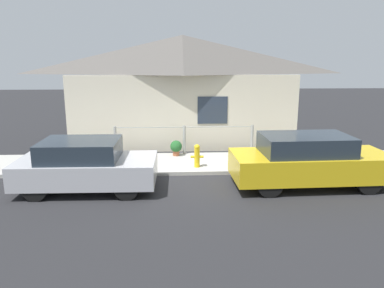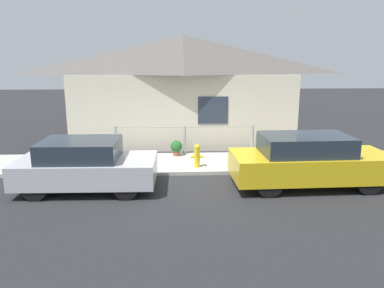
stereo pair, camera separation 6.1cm
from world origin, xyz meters
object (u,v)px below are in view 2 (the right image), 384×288
object	(u,v)px
potted_plant_near_hydrant	(176,147)
car_left	(85,165)
car_right	(309,161)
fire_hydrant	(197,155)

from	to	relation	value
potted_plant_near_hydrant	car_left	bearing A→B (deg)	-128.88
car_right	car_left	bearing A→B (deg)	178.20
car_left	car_right	xyz separation A→B (m)	(6.00, -0.00, 0.05)
car_right	potted_plant_near_hydrant	size ratio (longest dim) A/B	8.01
fire_hydrant	potted_plant_near_hydrant	distance (m)	1.55
car_left	car_right	size ratio (longest dim) A/B	0.85
car_left	potted_plant_near_hydrant	distance (m)	3.85
car_right	potted_plant_near_hydrant	xyz separation A→B (m)	(-3.58, 2.99, -0.31)
car_right	fire_hydrant	bearing A→B (deg)	149.94
car_right	potted_plant_near_hydrant	distance (m)	4.68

